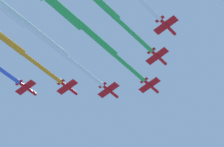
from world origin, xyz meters
TOP-DOWN VIEW (x-y plane):
  - jet_lead at (-19.83, 25.84)m, footprint 39.12×70.41m

SIDE VIEW (x-z plane):
  - jet_lead at x=-19.83m, z-range 142.72..146.62m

